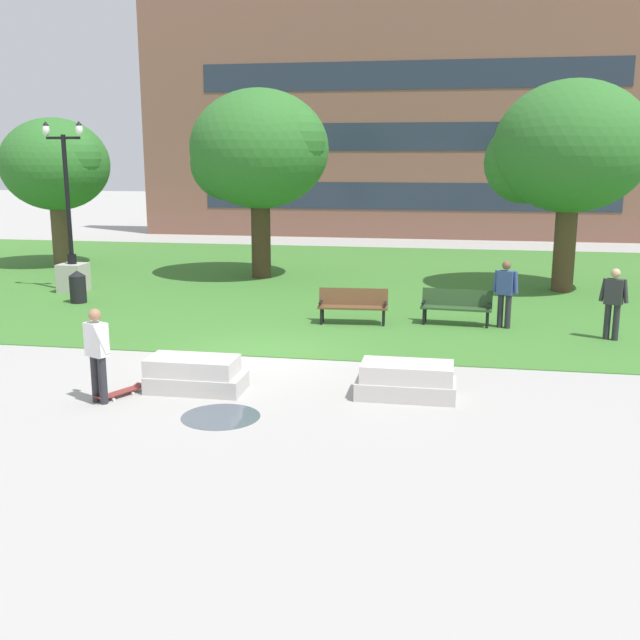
{
  "coord_description": "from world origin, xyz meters",
  "views": [
    {
      "loc": [
        4.13,
        -15.29,
        4.33
      ],
      "look_at": [
        1.66,
        -1.4,
        1.2
      ],
      "focal_mm": 42.0,
      "sensor_mm": 36.0,
      "label": 1
    }
  ],
  "objects_px": {
    "park_bench_near_left": "(456,305)",
    "person_bystander_far_lawn": "(505,290)",
    "person_skateboarder": "(97,350)",
    "skateboard": "(119,392)",
    "lamp_post_left": "(72,259)",
    "person_bystander_near_lawn": "(613,300)",
    "park_bench_near_right": "(353,304)",
    "concrete_block_left": "(406,381)",
    "concrete_block_center": "(195,375)",
    "trash_bin": "(78,287)"
  },
  "relations": [
    {
      "from": "park_bench_near_left",
      "to": "person_bystander_far_lawn",
      "type": "relative_size",
      "value": 1.07
    },
    {
      "from": "concrete_block_left",
      "to": "skateboard",
      "type": "distance_m",
      "value": 5.24
    },
    {
      "from": "concrete_block_center",
      "to": "park_bench_near_right",
      "type": "distance_m",
      "value": 6.49
    },
    {
      "from": "skateboard",
      "to": "person_bystander_near_lawn",
      "type": "height_order",
      "value": "person_bystander_near_lawn"
    },
    {
      "from": "concrete_block_center",
      "to": "person_skateboarder",
      "type": "xyz_separation_m",
      "value": [
        -1.43,
        -0.96,
        0.66
      ]
    },
    {
      "from": "lamp_post_left",
      "to": "trash_bin",
      "type": "xyz_separation_m",
      "value": [
        1.03,
        -1.67,
        -0.58
      ]
    },
    {
      "from": "person_skateboarder",
      "to": "park_bench_near_right",
      "type": "bearing_deg",
      "value": 63.02
    },
    {
      "from": "lamp_post_left",
      "to": "person_bystander_near_lawn",
      "type": "relative_size",
      "value": 3.1
    },
    {
      "from": "concrete_block_left",
      "to": "park_bench_near_right",
      "type": "distance_m",
      "value": 6.06
    },
    {
      "from": "park_bench_near_left",
      "to": "concrete_block_center",
      "type": "bearing_deg",
      "value": -126.69
    },
    {
      "from": "park_bench_near_right",
      "to": "person_bystander_far_lawn",
      "type": "relative_size",
      "value": 1.07
    },
    {
      "from": "concrete_block_center",
      "to": "park_bench_near_left",
      "type": "height_order",
      "value": "park_bench_near_left"
    },
    {
      "from": "park_bench_near_right",
      "to": "person_bystander_far_lawn",
      "type": "xyz_separation_m",
      "value": [
        3.84,
        0.15,
        0.44
      ]
    },
    {
      "from": "lamp_post_left",
      "to": "trash_bin",
      "type": "distance_m",
      "value": 2.05
    },
    {
      "from": "park_bench_near_left",
      "to": "person_bystander_near_lawn",
      "type": "bearing_deg",
      "value": -16.03
    },
    {
      "from": "park_bench_near_left",
      "to": "person_bystander_near_lawn",
      "type": "distance_m",
      "value": 3.8
    },
    {
      "from": "person_skateboarder",
      "to": "lamp_post_left",
      "type": "height_order",
      "value": "lamp_post_left"
    },
    {
      "from": "concrete_block_left",
      "to": "person_bystander_near_lawn",
      "type": "bearing_deg",
      "value": 48.54
    },
    {
      "from": "concrete_block_center",
      "to": "skateboard",
      "type": "distance_m",
      "value": 1.39
    },
    {
      "from": "park_bench_near_left",
      "to": "skateboard",
      "type": "bearing_deg",
      "value": -130.55
    },
    {
      "from": "person_skateboarder",
      "to": "person_bystander_far_lawn",
      "type": "height_order",
      "value": "person_bystander_far_lawn"
    },
    {
      "from": "concrete_block_left",
      "to": "person_skateboarder",
      "type": "xyz_separation_m",
      "value": [
        -5.35,
        -1.27,
        0.66
      ]
    },
    {
      "from": "person_skateboarder",
      "to": "park_bench_near_left",
      "type": "relative_size",
      "value": 0.93
    },
    {
      "from": "concrete_block_center",
      "to": "park_bench_near_right",
      "type": "relative_size",
      "value": 0.98
    },
    {
      "from": "park_bench_near_right",
      "to": "person_bystander_far_lawn",
      "type": "bearing_deg",
      "value": 2.26
    },
    {
      "from": "skateboard",
      "to": "park_bench_near_left",
      "type": "distance_m",
      "value": 9.31
    },
    {
      "from": "person_skateboarder",
      "to": "person_bystander_near_lawn",
      "type": "xyz_separation_m",
      "value": [
        9.87,
        6.38,
        0.02
      ]
    },
    {
      "from": "concrete_block_left",
      "to": "lamp_post_left",
      "type": "bearing_deg",
      "value": 141.84
    },
    {
      "from": "concrete_block_left",
      "to": "person_bystander_far_lawn",
      "type": "relative_size",
      "value": 1.05
    },
    {
      "from": "concrete_block_left",
      "to": "park_bench_near_left",
      "type": "height_order",
      "value": "park_bench_near_left"
    },
    {
      "from": "park_bench_near_right",
      "to": "person_bystander_near_lawn",
      "type": "xyz_separation_m",
      "value": [
        6.27,
        -0.69,
        0.44
      ]
    },
    {
      "from": "skateboard",
      "to": "park_bench_near_left",
      "type": "relative_size",
      "value": 0.55
    },
    {
      "from": "concrete_block_left",
      "to": "skateboard",
      "type": "bearing_deg",
      "value": -169.94
    },
    {
      "from": "skateboard",
      "to": "trash_bin",
      "type": "bearing_deg",
      "value": 121.9
    },
    {
      "from": "person_skateboarder",
      "to": "skateboard",
      "type": "distance_m",
      "value": 0.97
    },
    {
      "from": "lamp_post_left",
      "to": "person_bystander_far_lawn",
      "type": "bearing_deg",
      "value": -12.06
    },
    {
      "from": "park_bench_near_left",
      "to": "person_skateboarder",
      "type": "bearing_deg",
      "value": -130.08
    },
    {
      "from": "skateboard",
      "to": "park_bench_near_right",
      "type": "distance_m",
      "value": 7.54
    },
    {
      "from": "person_skateboarder",
      "to": "park_bench_near_left",
      "type": "bearing_deg",
      "value": 49.92
    },
    {
      "from": "trash_bin",
      "to": "person_skateboarder",
      "type": "bearing_deg",
      "value": -60.23
    },
    {
      "from": "person_skateboarder",
      "to": "concrete_block_left",
      "type": "bearing_deg",
      "value": 13.35
    },
    {
      "from": "lamp_post_left",
      "to": "person_bystander_near_lawn",
      "type": "height_order",
      "value": "lamp_post_left"
    },
    {
      "from": "person_skateboarder",
      "to": "lamp_post_left",
      "type": "bearing_deg",
      "value": 120.1
    },
    {
      "from": "park_bench_near_right",
      "to": "skateboard",
      "type": "bearing_deg",
      "value": -116.85
    },
    {
      "from": "park_bench_near_right",
      "to": "person_bystander_near_lawn",
      "type": "height_order",
      "value": "person_bystander_near_lawn"
    },
    {
      "from": "park_bench_near_right",
      "to": "lamp_post_left",
      "type": "bearing_deg",
      "value": 162.42
    },
    {
      "from": "concrete_block_center",
      "to": "park_bench_near_left",
      "type": "distance_m",
      "value": 8.06
    },
    {
      "from": "skateboard",
      "to": "park_bench_near_right",
      "type": "bearing_deg",
      "value": 63.15
    },
    {
      "from": "concrete_block_center",
      "to": "skateboard",
      "type": "bearing_deg",
      "value": -153.81
    },
    {
      "from": "lamp_post_left",
      "to": "person_bystander_near_lawn",
      "type": "xyz_separation_m",
      "value": [
        15.7,
        -3.68,
        -0.1
      ]
    }
  ]
}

